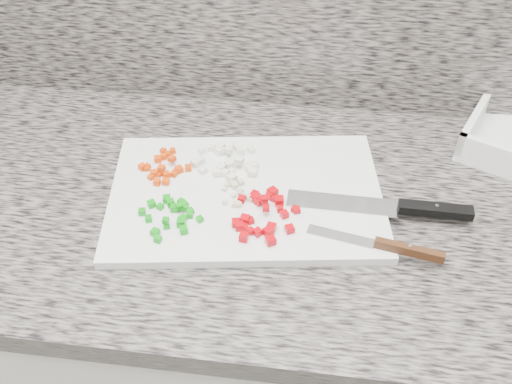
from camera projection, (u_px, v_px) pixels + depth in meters
cabinet at (258, 347)px, 1.30m from camera, size 3.92×0.62×0.86m
countertop at (258, 206)px, 1.00m from camera, size 3.96×0.64×0.04m
cutting_board at (246, 195)px, 0.98m from camera, size 0.50×0.37×0.02m
carrot_pile at (164, 167)px, 1.01m from camera, size 0.10×0.10×0.02m
onion_pile at (228, 161)px, 1.02m from camera, size 0.12×0.11×0.02m
green_pepper_pile at (172, 214)px, 0.93m from camera, size 0.11×0.10×0.02m
red_pepper_pile at (263, 215)px, 0.92m from camera, size 0.11×0.13×0.02m
garlic_pile at (238, 194)px, 0.96m from camera, size 0.06×0.07×0.01m
chef_knife at (403, 208)px, 0.94m from camera, size 0.30×0.04×0.02m
paring_knife at (391, 247)px, 0.87m from camera, size 0.21×0.06×0.02m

